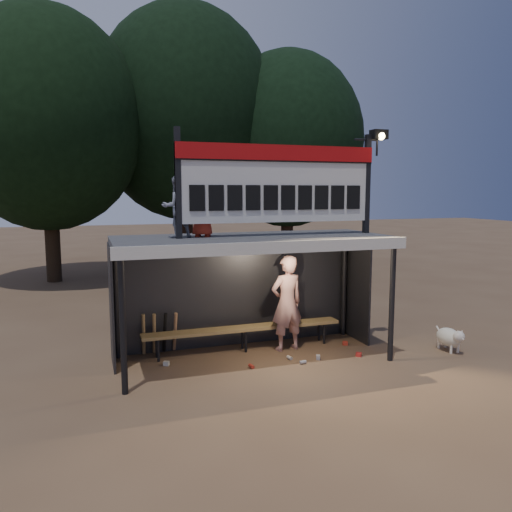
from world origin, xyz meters
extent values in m
plane|color=brown|center=(0.00, 0.00, 0.00)|extent=(80.00, 80.00, 0.00)
imported|color=silver|center=(0.82, 0.33, 0.95)|extent=(0.75, 0.56, 1.89)
imported|color=gray|center=(-1.35, 0.18, 2.86)|extent=(0.60, 0.51, 1.08)
imported|color=#9D2818|center=(-0.89, 0.19, 2.81)|extent=(0.57, 0.50, 0.98)
cube|color=#3A3B3D|center=(0.00, 0.00, 2.26)|extent=(5.00, 2.00, 0.12)
cube|color=silver|center=(0.00, -1.02, 2.22)|extent=(5.10, 0.06, 0.20)
cylinder|color=black|center=(-2.40, -0.90, 1.10)|extent=(0.10, 0.10, 2.20)
cylinder|color=black|center=(2.40, -0.90, 1.10)|extent=(0.10, 0.10, 2.20)
cylinder|color=black|center=(-2.40, 0.90, 1.10)|extent=(0.10, 0.10, 2.20)
cylinder|color=black|center=(2.40, 0.90, 1.10)|extent=(0.10, 0.10, 2.20)
cube|color=black|center=(0.00, 1.00, 1.10)|extent=(5.00, 0.04, 2.20)
cube|color=black|center=(-2.50, 0.50, 1.10)|extent=(0.04, 1.00, 2.20)
cube|color=black|center=(2.50, 0.50, 1.10)|extent=(0.04, 1.00, 2.20)
cylinder|color=black|center=(0.00, 1.00, 2.15)|extent=(5.00, 0.06, 0.06)
cube|color=black|center=(-1.35, 0.00, 3.27)|extent=(0.10, 0.10, 1.90)
cube|color=black|center=(2.35, 0.00, 3.27)|extent=(0.10, 0.10, 1.90)
cube|color=silver|center=(0.50, 0.00, 3.27)|extent=(3.80, 0.08, 1.40)
cube|color=#AB0C0D|center=(0.50, -0.05, 3.83)|extent=(3.80, 0.04, 0.28)
cube|color=black|center=(0.50, -0.06, 3.68)|extent=(3.80, 0.02, 0.03)
cube|color=black|center=(-1.03, -0.05, 3.02)|extent=(0.27, 0.03, 0.45)
cube|color=black|center=(-0.69, -0.05, 3.02)|extent=(0.27, 0.03, 0.45)
cube|color=black|center=(-0.35, -0.05, 3.02)|extent=(0.27, 0.03, 0.45)
cube|color=black|center=(-0.01, -0.05, 3.02)|extent=(0.27, 0.03, 0.45)
cube|color=black|center=(0.33, -0.05, 3.02)|extent=(0.27, 0.03, 0.45)
cube|color=black|center=(0.67, -0.05, 3.02)|extent=(0.27, 0.03, 0.45)
cube|color=black|center=(1.01, -0.05, 3.02)|extent=(0.27, 0.03, 0.45)
cube|color=black|center=(1.35, -0.05, 3.02)|extent=(0.27, 0.03, 0.45)
cube|color=black|center=(1.69, -0.05, 3.02)|extent=(0.27, 0.03, 0.45)
cube|color=black|center=(2.03, -0.05, 3.02)|extent=(0.27, 0.03, 0.45)
cylinder|color=black|center=(2.30, 0.00, 4.12)|extent=(0.50, 0.04, 0.04)
cylinder|color=black|center=(2.55, 0.00, 3.97)|extent=(0.04, 0.04, 0.30)
cube|color=black|center=(2.55, -0.05, 4.22)|extent=(0.30, 0.22, 0.18)
sphere|color=#FFD88C|center=(2.55, -0.14, 4.18)|extent=(0.14, 0.14, 0.14)
cube|color=#987B48|center=(0.00, 0.55, 0.45)|extent=(4.00, 0.35, 0.06)
cylinder|color=black|center=(-1.70, 0.43, 0.23)|extent=(0.05, 0.05, 0.45)
cylinder|color=black|center=(-1.70, 0.67, 0.23)|extent=(0.05, 0.05, 0.45)
cylinder|color=black|center=(0.00, 0.43, 0.23)|extent=(0.05, 0.05, 0.45)
cylinder|color=black|center=(0.00, 0.67, 0.23)|extent=(0.05, 0.05, 0.45)
cylinder|color=black|center=(1.70, 0.43, 0.23)|extent=(0.05, 0.05, 0.45)
cylinder|color=black|center=(1.70, 0.67, 0.23)|extent=(0.05, 0.05, 0.45)
cylinder|color=black|center=(-4.00, 10.00, 1.87)|extent=(0.50, 0.50, 3.74)
ellipsoid|color=black|center=(-4.00, 10.00, 5.53)|extent=(6.46, 6.46, 7.48)
cylinder|color=#301E15|center=(1.00, 11.50, 2.09)|extent=(0.50, 0.50, 4.18)
ellipsoid|color=black|center=(1.00, 11.50, 6.18)|extent=(7.22, 7.22, 8.36)
cylinder|color=#311E16|center=(5.00, 10.50, 1.76)|extent=(0.50, 0.50, 3.52)
ellipsoid|color=black|center=(5.00, 10.50, 5.20)|extent=(6.08, 6.08, 7.04)
ellipsoid|color=beige|center=(3.83, -0.76, 0.27)|extent=(0.36, 0.58, 0.36)
sphere|color=silver|center=(3.83, -1.04, 0.36)|extent=(0.22, 0.22, 0.22)
cone|color=beige|center=(3.83, -1.14, 0.34)|extent=(0.10, 0.10, 0.10)
cone|color=beige|center=(3.78, -1.06, 0.46)|extent=(0.06, 0.06, 0.07)
cone|color=beige|center=(3.88, -1.06, 0.46)|extent=(0.06, 0.06, 0.07)
cylinder|color=silver|center=(3.75, -0.94, 0.09)|extent=(0.05, 0.05, 0.18)
cylinder|color=white|center=(3.91, -0.94, 0.09)|extent=(0.05, 0.05, 0.18)
cylinder|color=beige|center=(3.75, -0.58, 0.09)|extent=(0.05, 0.05, 0.18)
cylinder|color=silver|center=(3.91, -0.58, 0.09)|extent=(0.05, 0.05, 0.18)
cylinder|color=beige|center=(3.83, -0.46, 0.34)|extent=(0.04, 0.16, 0.14)
cylinder|color=olive|center=(-1.92, 0.82, 0.43)|extent=(0.09, 0.27, 0.84)
cylinder|color=#987346|center=(-1.72, 0.82, 0.43)|extent=(0.08, 0.30, 0.83)
cylinder|color=black|center=(-1.52, 0.82, 0.43)|extent=(0.08, 0.33, 0.83)
cylinder|color=#A8764E|center=(-1.32, 0.82, 0.43)|extent=(0.07, 0.35, 0.82)
cube|color=#AD221D|center=(1.96, -0.52, 0.04)|extent=(0.12, 0.12, 0.08)
cylinder|color=#BCBCC1|center=(0.78, -0.56, 0.04)|extent=(0.13, 0.08, 0.07)
cube|color=beige|center=(-1.60, 0.17, 0.04)|extent=(0.12, 0.11, 0.08)
cylinder|color=red|center=(-0.18, -0.46, 0.04)|extent=(0.09, 0.13, 0.07)
cube|color=#ADACB1|center=(1.16, -0.41, 0.04)|extent=(0.11, 0.12, 0.08)
cylinder|color=beige|center=(0.64, -0.25, 0.04)|extent=(0.09, 0.13, 0.07)
cube|color=#A62B1C|center=(2.07, 0.20, 0.04)|extent=(0.12, 0.10, 0.08)
camera|label=1|loc=(-2.86, -8.59, 3.13)|focal=35.00mm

